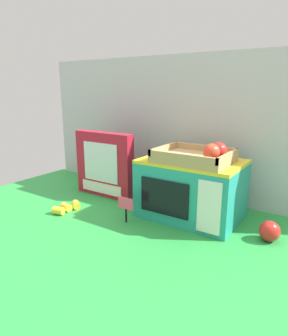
{
  "coord_description": "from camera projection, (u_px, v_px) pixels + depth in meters",
  "views": [
    {
      "loc": [
        0.62,
        -1.06,
        0.5
      ],
      "look_at": [
        -0.08,
        -0.01,
        0.17
      ],
      "focal_mm": 32.55,
      "sensor_mm": 36.0,
      "label": 1
    }
  ],
  "objects": [
    {
      "name": "price_sign",
      "position": [
        126.0,
        206.0,
        1.16
      ],
      "size": [
        0.07,
        0.01,
        0.1
      ],
      "color": "black",
      "rests_on": "ground"
    },
    {
      "name": "loose_toy_banana",
      "position": [
        67.0,
        207.0,
        1.27
      ],
      "size": [
        0.07,
        0.13,
        0.03
      ],
      "color": "yellow",
      "rests_on": "ground"
    },
    {
      "name": "display_back_panel",
      "position": [
        185.0,
        128.0,
        1.41
      ],
      "size": [
        1.61,
        0.03,
        0.65
      ],
      "primitive_type": "cube",
      "color": "#B7BABF",
      "rests_on": "ground"
    },
    {
      "name": "food_groups_crate",
      "position": [
        198.0,
        156.0,
        1.12
      ],
      "size": [
        0.27,
        0.21,
        0.08
      ],
      "color": "tan",
      "rests_on": "toy_microwave"
    },
    {
      "name": "ground_plane",
      "position": [
        160.0,
        208.0,
        1.31
      ],
      "size": [
        1.7,
        1.7,
        0.0
      ],
      "primitive_type": "plane",
      "color": "green",
      "rests_on": "ground"
    },
    {
      "name": "toy_microwave",
      "position": [
        191.0,
        189.0,
        1.2
      ],
      "size": [
        0.38,
        0.27,
        0.23
      ],
      "color": "teal",
      "rests_on": "ground"
    },
    {
      "name": "loose_toy_apple",
      "position": [
        269.0,
        231.0,
        1.02
      ],
      "size": [
        0.07,
        0.07,
        0.07
      ],
      "primitive_type": "sphere",
      "color": "red",
      "rests_on": "ground"
    },
    {
      "name": "cookie_set_box",
      "position": [
        104.0,
        165.0,
        1.43
      ],
      "size": [
        0.31,
        0.05,
        0.3
      ],
      "color": "#B2192D",
      "rests_on": "ground"
    }
  ]
}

